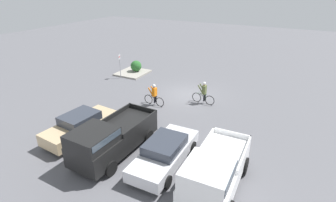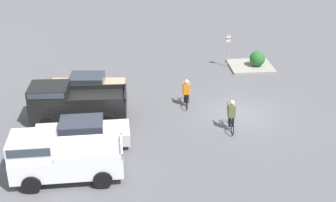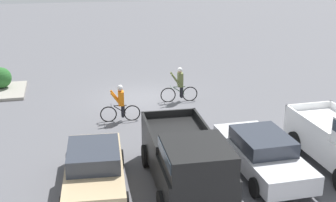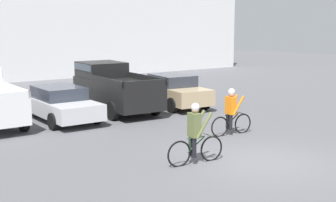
{
  "view_description": "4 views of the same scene",
  "coord_description": "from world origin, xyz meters",
  "px_view_note": "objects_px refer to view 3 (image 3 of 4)",
  "views": [
    {
      "loc": [
        -7.76,
        18.19,
        8.43
      ],
      "look_at": [
        -0.35,
        4.17,
        1.2
      ],
      "focal_mm": 28.0,
      "sensor_mm": 36.0,
      "label": 1
    },
    {
      "loc": [
        -23.18,
        6.31,
        12.2
      ],
      "look_at": [
        -0.35,
        4.17,
        1.2
      ],
      "focal_mm": 50.0,
      "sensor_mm": 36.0,
      "label": 2
    },
    {
      "loc": [
        3.69,
        21.94,
        7.45
      ],
      "look_at": [
        -0.35,
        4.17,
        1.2
      ],
      "focal_mm": 50.0,
      "sensor_mm": 36.0,
      "label": 3
    },
    {
      "loc": [
        -9.41,
        -9.04,
        3.89
      ],
      "look_at": [
        -0.35,
        4.17,
        1.2
      ],
      "focal_mm": 50.0,
      "sensor_mm": 36.0,
      "label": 4
    }
  ],
  "objects_px": {
    "pickup_truck_1": "(187,159)",
    "shrub": "(1,78)",
    "cyclist_1": "(180,85)",
    "cyclist_0": "(120,103)",
    "sedan_1": "(94,169)",
    "sedan_0": "(262,153)"
  },
  "relations": [
    {
      "from": "cyclist_0",
      "to": "cyclist_1",
      "type": "xyz_separation_m",
      "value": [
        -3.14,
        -2.0,
        0.03
      ]
    },
    {
      "from": "cyclist_1",
      "to": "shrub",
      "type": "bearing_deg",
      "value": -23.43
    },
    {
      "from": "sedan_1",
      "to": "cyclist_1",
      "type": "relative_size",
      "value": 2.53
    },
    {
      "from": "sedan_0",
      "to": "sedan_1",
      "type": "xyz_separation_m",
      "value": [
        5.6,
        0.07,
        0.06
      ]
    },
    {
      "from": "cyclist_0",
      "to": "shrub",
      "type": "distance_m",
      "value": 7.98
    },
    {
      "from": "sedan_1",
      "to": "cyclist_0",
      "type": "relative_size",
      "value": 2.65
    },
    {
      "from": "shrub",
      "to": "sedan_1",
      "type": "bearing_deg",
      "value": 108.91
    },
    {
      "from": "cyclist_1",
      "to": "sedan_0",
      "type": "bearing_deg",
      "value": 96.64
    },
    {
      "from": "pickup_truck_1",
      "to": "sedan_0",
      "type": "bearing_deg",
      "value": -165.88
    },
    {
      "from": "pickup_truck_1",
      "to": "cyclist_0",
      "type": "bearing_deg",
      "value": -79.25
    },
    {
      "from": "sedan_0",
      "to": "sedan_1",
      "type": "distance_m",
      "value": 5.6
    },
    {
      "from": "pickup_truck_1",
      "to": "shrub",
      "type": "xyz_separation_m",
      "value": [
        6.76,
        -12.22,
        -0.39
      ]
    },
    {
      "from": "sedan_0",
      "to": "cyclist_0",
      "type": "distance_m",
      "value": 7.04
    },
    {
      "from": "cyclist_1",
      "to": "cyclist_0",
      "type": "bearing_deg",
      "value": 32.48
    },
    {
      "from": "shrub",
      "to": "cyclist_0",
      "type": "bearing_deg",
      "value": 133.86
    },
    {
      "from": "shrub",
      "to": "pickup_truck_1",
      "type": "bearing_deg",
      "value": 118.93
    },
    {
      "from": "pickup_truck_1",
      "to": "sedan_1",
      "type": "xyz_separation_m",
      "value": [
        2.79,
        -0.64,
        -0.33
      ]
    },
    {
      "from": "sedan_1",
      "to": "cyclist_0",
      "type": "bearing_deg",
      "value": -104.98
    },
    {
      "from": "pickup_truck_1",
      "to": "cyclist_1",
      "type": "height_order",
      "value": "pickup_truck_1"
    },
    {
      "from": "sedan_1",
      "to": "cyclist_1",
      "type": "xyz_separation_m",
      "value": [
        -4.7,
        -7.83,
        0.1
      ]
    },
    {
      "from": "sedan_0",
      "to": "sedan_1",
      "type": "height_order",
      "value": "sedan_1"
    },
    {
      "from": "pickup_truck_1",
      "to": "cyclist_0",
      "type": "distance_m",
      "value": 6.59
    }
  ]
}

